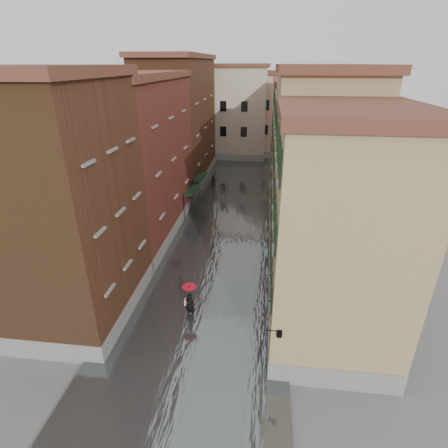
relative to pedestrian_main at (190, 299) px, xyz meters
The scene contains 16 objects.
ground 2.23m from the pedestrian_main, 72.62° to the left, with size 120.00×120.00×0.00m, color slate.
floodwater 14.85m from the pedestrian_main, 87.82° to the left, with size 10.00×60.00×0.20m, color #4A4F52.
building_left_near 8.34m from the pedestrian_main, behind, with size 6.00×8.00×13.00m, color brown.
building_left_mid 13.54m from the pedestrian_main, 120.81° to the left, with size 6.00×14.00×12.50m, color maroon.
building_left_far 27.21m from the pedestrian_main, 104.01° to the left, with size 6.00×16.00×14.00m, color brown.
building_right_near 8.82m from the pedestrian_main, ahead, with size 6.00×8.00×11.50m, color #9D8A51.
building_right_mid 14.20m from the pedestrian_main, 54.99° to the left, with size 6.00×14.00×13.00m, color #9D835F.
building_right_far 27.26m from the pedestrian_main, 73.66° to the left, with size 6.00×16.00×11.50m, color #9D8A51.
building_end_cream 40.22m from the pedestrian_main, 93.51° to the left, with size 12.00×9.00×13.00m, color #BDAF96.
building_end_pink 42.58m from the pedestrian_main, 81.08° to the left, with size 10.00×9.00×12.00m, color #D0A692.
awning_near 15.23m from the pedestrian_main, 101.09° to the left, with size 1.09×3.33×2.80m.
awning_far 19.31m from the pedestrian_main, 98.72° to the left, with size 1.09×3.24×2.80m.
wall_lantern 6.70m from the pedestrian_main, 40.68° to the right, with size 0.71×0.22×0.35m.
window_planters 5.33m from the pedestrian_main, 12.91° to the left, with size 0.59×7.97×0.84m.
pedestrian_main is the anchor object (origin of this frame).
pedestrian_far 22.83m from the pedestrian_main, 95.04° to the left, with size 0.77×0.60×1.59m, color black.
Camera 1 is at (3.40, -17.87, 13.58)m, focal length 28.00 mm.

